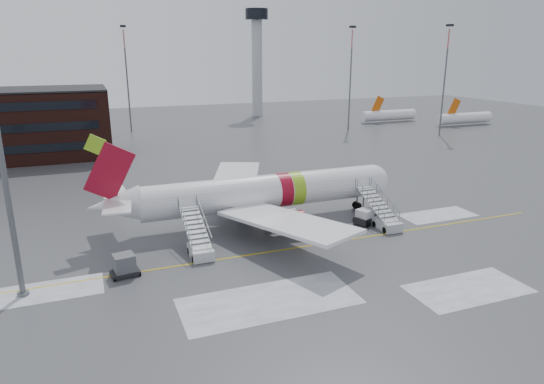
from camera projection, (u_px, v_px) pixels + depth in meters
name	position (u px, v px, depth m)	size (l,w,h in m)	color
ground	(290.00, 245.00, 48.94)	(260.00, 260.00, 0.00)	#494C4F
airliner	(258.00, 193.00, 54.46)	(35.03, 32.97, 11.18)	white
airstair_fwd	(383.00, 218.00, 53.56)	(2.05, 7.70, 3.48)	#B8BAC0
airstair_aft	(199.00, 244.00, 46.40)	(2.05, 7.70, 3.48)	silver
pushback_tug	(367.00, 217.00, 54.65)	(3.43, 3.01, 1.74)	black
uld_container	(124.00, 266.00, 42.02)	(2.59, 2.05, 1.94)	black
control_tower	(257.00, 50.00, 139.02)	(6.40, 6.40, 30.00)	#B2B5BA
light_mast_far_ne	(351.00, 72.00, 115.01)	(1.20, 1.20, 24.25)	#595B60
light_mast_far_n	(127.00, 72.00, 112.10)	(1.20, 1.20, 24.25)	#595B60
light_mast_far_e	(445.00, 73.00, 107.99)	(1.20, 1.20, 24.25)	#595B60
distant_aircraft	(413.00, 124.00, 127.77)	(35.00, 18.00, 8.00)	#D8590C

